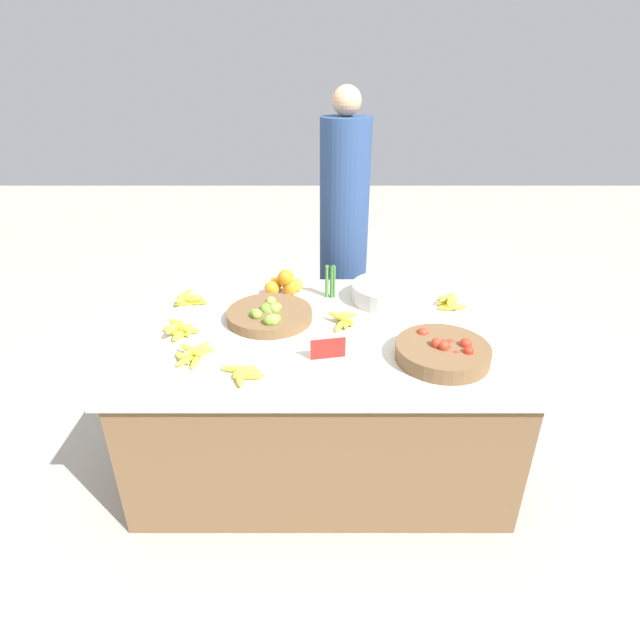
{
  "coord_description": "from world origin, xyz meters",
  "views": [
    {
      "loc": [
        -0.01,
        -1.99,
        1.72
      ],
      "look_at": [
        0.0,
        0.0,
        0.7
      ],
      "focal_mm": 28.0,
      "sensor_mm": 36.0,
      "label": 1
    }
  ],
  "objects_px": {
    "lime_bowl": "(268,315)",
    "metal_bowl": "(386,292)",
    "price_sign": "(327,349)",
    "tomato_basket": "(442,352)",
    "vendor_person": "(342,242)"
  },
  "relations": [
    {
      "from": "tomato_basket",
      "to": "metal_bowl",
      "type": "height_order",
      "value": "tomato_basket"
    },
    {
      "from": "metal_bowl",
      "to": "price_sign",
      "type": "xyz_separation_m",
      "value": [
        -0.31,
        -0.56,
        0.0
      ]
    },
    {
      "from": "price_sign",
      "to": "vendor_person",
      "type": "xyz_separation_m",
      "value": [
        0.11,
        1.16,
        0.07
      ]
    },
    {
      "from": "metal_bowl",
      "to": "vendor_person",
      "type": "distance_m",
      "value": 0.64
    },
    {
      "from": "tomato_basket",
      "to": "price_sign",
      "type": "relative_size",
      "value": 2.65
    },
    {
      "from": "lime_bowl",
      "to": "metal_bowl",
      "type": "distance_m",
      "value": 0.62
    },
    {
      "from": "tomato_basket",
      "to": "vendor_person",
      "type": "distance_m",
      "value": 1.23
    },
    {
      "from": "metal_bowl",
      "to": "lime_bowl",
      "type": "bearing_deg",
      "value": -159.33
    },
    {
      "from": "lime_bowl",
      "to": "vendor_person",
      "type": "xyz_separation_m",
      "value": [
        0.38,
        0.82,
        0.08
      ]
    },
    {
      "from": "tomato_basket",
      "to": "metal_bowl",
      "type": "bearing_deg",
      "value": 105.51
    },
    {
      "from": "tomato_basket",
      "to": "metal_bowl",
      "type": "relative_size",
      "value": 1.06
    },
    {
      "from": "lime_bowl",
      "to": "metal_bowl",
      "type": "xyz_separation_m",
      "value": [
        0.58,
        0.22,
        0.02
      ]
    },
    {
      "from": "metal_bowl",
      "to": "price_sign",
      "type": "distance_m",
      "value": 0.64
    },
    {
      "from": "metal_bowl",
      "to": "tomato_basket",
      "type": "bearing_deg",
      "value": -74.49
    },
    {
      "from": "lime_bowl",
      "to": "metal_bowl",
      "type": "relative_size",
      "value": 1.11
    }
  ]
}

